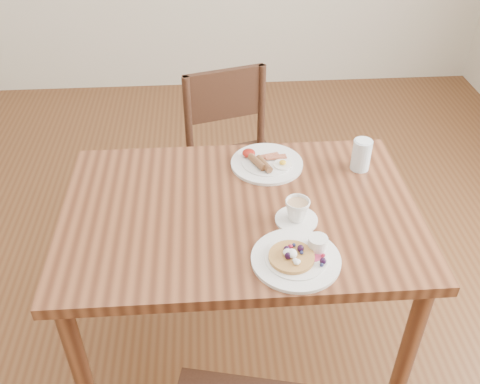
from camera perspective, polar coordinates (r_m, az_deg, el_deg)
The scene contains 7 objects.
ground at distance 2.35m, azimuth -0.00°, elevation -16.11°, with size 5.00×5.00×0.00m, color #593119.
dining_table at distance 1.86m, azimuth -0.00°, elevation -4.13°, with size 1.20×0.80×0.75m.
chair_far at distance 2.51m, azimuth -0.58°, elevation 3.57°, with size 0.52×0.52×0.88m.
pancake_plate at distance 1.62m, azimuth 6.16°, elevation -6.88°, with size 0.27×0.27×0.06m.
breakfast_plate at distance 2.00m, azimuth 2.77°, elevation 3.15°, with size 0.27×0.27×0.04m.
teacup_saucer at distance 1.74m, azimuth 6.09°, elevation -2.14°, with size 0.14×0.14×0.08m.
water_glass at distance 2.01m, azimuth 12.81°, elevation 3.89°, with size 0.07×0.07×0.12m, color silver.
Camera 1 is at (-0.10, -1.39, 1.89)m, focal length 40.00 mm.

